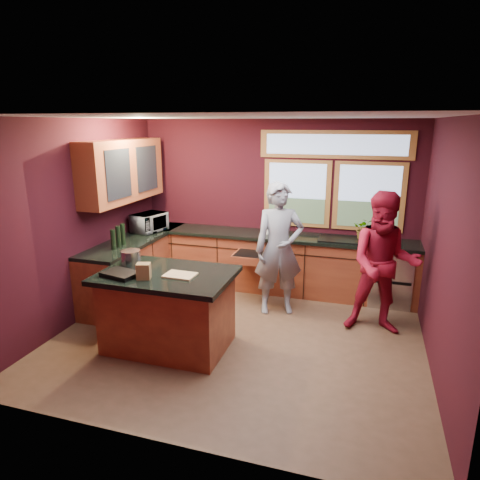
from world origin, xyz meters
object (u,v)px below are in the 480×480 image
at_px(person_red, 384,264).
at_px(stock_pot, 131,258).
at_px(cutting_board, 180,275).
at_px(person_grey, 279,249).
at_px(island, 168,310).

relative_size(person_red, stock_pot, 7.66).
bearing_deg(cutting_board, person_grey, 59.22).
height_order(person_red, stock_pot, person_red).
xyz_separation_m(person_grey, person_red, (1.39, -0.21, -0.02)).
bearing_deg(island, person_red, 25.47).
relative_size(island, person_grey, 0.83).
relative_size(person_grey, stock_pot, 7.80).
bearing_deg(person_red, cutting_board, -154.22).
relative_size(island, person_red, 0.84).
relative_size(island, cutting_board, 4.43).
relative_size(person_red, cutting_board, 5.25).
distance_m(cutting_board, stock_pot, 0.78).
bearing_deg(person_red, stock_pot, -163.94).
bearing_deg(island, stock_pot, 164.74).
distance_m(person_red, stock_pot, 3.16).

